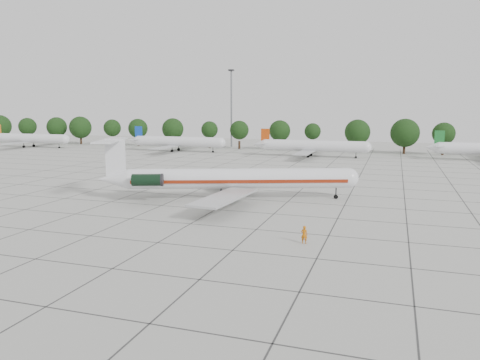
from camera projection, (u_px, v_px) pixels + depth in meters
The scene contains 9 objects.
ground at pixel (215, 210), 61.99m from camera, with size 260.00×260.00×0.00m, color #B6B6AE.
apron_joints at pixel (249, 190), 76.06m from camera, with size 170.00×170.00×0.02m, color #383838.
main_airliner at pixel (225, 178), 68.16m from camera, with size 36.99×28.09×8.93m.
ground_crew at pixel (304, 235), 46.59m from camera, with size 0.66×0.44×1.82m, color #C1610B.
bg_airliner_a at pixel (30, 139), 154.63m from camera, with size 28.24×27.20×7.40m.
bg_airliner_b at pixel (178, 142), 140.54m from camera, with size 28.24×27.20×7.40m.
bg_airliner_c at pixel (313, 146), 125.52m from camera, with size 28.24×27.20×7.40m.
tree_line at pixel (280, 131), 144.38m from camera, with size 249.86×8.44×10.22m.
floodlight_mast at pixel (231, 104), 155.32m from camera, with size 1.60×1.60×25.45m.
Camera 1 is at (22.13, -56.52, 13.61)m, focal length 35.00 mm.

